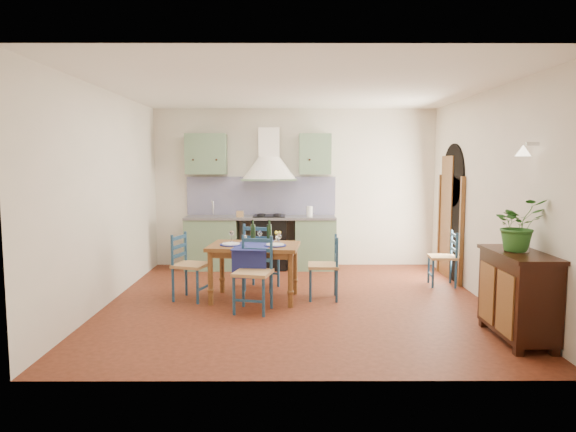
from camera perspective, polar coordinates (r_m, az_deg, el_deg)
The scene contains 13 objects.
floor at distance 6.95m, azimuth 1.07°, elevation -9.50°, with size 5.00×5.00×0.00m, color #421B0E.
back_wall at distance 9.03m, azimuth -2.20°, elevation 0.86°, with size 5.00×0.96×2.80m.
right_wall at distance 7.48m, azimuth 20.54°, elevation 1.63°, with size 0.26×5.00×2.80m.
left_wall at distance 7.11m, azimuth -19.48°, elevation 1.97°, with size 0.04×5.00×2.80m, color beige.
ceiling at distance 6.77m, azimuth 1.12°, elevation 14.05°, with size 5.00×5.00×0.01m, color white.
dining_table at distance 6.93m, azimuth -3.75°, elevation -3.90°, with size 1.26×0.97×1.07m.
chair_near at distance 6.44m, azimuth -3.83°, elevation -6.34°, with size 0.52×0.52×0.93m.
chair_far at distance 7.49m, azimuth -3.04°, elevation -4.38°, with size 0.56×0.56×0.98m.
chair_left at distance 7.08m, azimuth -10.92°, elevation -5.43°, with size 0.53×0.53×0.90m.
chair_right at distance 7.01m, azimuth 4.20°, elevation -5.59°, with size 0.43×0.43×0.87m.
chair_spare at distance 8.09m, azimuth 16.98°, elevation -4.45°, with size 0.42×0.42×0.83m.
sideboard at distance 5.90m, azimuth 24.15°, elevation -7.74°, with size 0.50×1.05×0.94m.
potted_plant at distance 5.83m, azimuth 24.19°, elevation -0.90°, with size 0.50×0.43×0.55m, color #296023.
Camera 1 is at (-0.15, -6.70, 1.86)m, focal length 32.00 mm.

